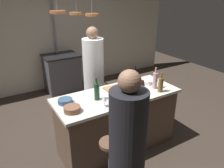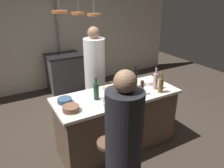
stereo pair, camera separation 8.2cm
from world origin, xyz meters
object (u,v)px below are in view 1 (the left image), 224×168
at_px(pepper_mill, 142,87).
at_px(mixing_bowl_blue, 65,101).
at_px(stove_range, 62,73).
at_px(guest_left, 127,157).
at_px(chef, 94,79).
at_px(bar_stool_left, 111,163).
at_px(wine_glass_by_chef, 121,91).
at_px(mixing_bowl_ceramic, 148,82).
at_px(wine_bottle_green, 97,91).
at_px(mixing_bowl_wooden, 72,109).
at_px(cutting_board, 115,88).
at_px(wine_bottle_dark, 135,79).
at_px(wine_bottle_amber, 161,85).
at_px(wine_glass_near_left_guest, 104,99).
at_px(wine_bottle_rose, 155,80).

relative_size(pepper_mill, mixing_bowl_blue, 1.12).
height_order(stove_range, guest_left, guest_left).
distance_m(chef, bar_stool_left, 1.70).
distance_m(stove_range, wine_glass_by_chef, 2.63).
height_order(mixing_bowl_ceramic, mixing_bowl_blue, mixing_bowl_ceramic).
bearing_deg(mixing_bowl_blue, chef, 44.53).
relative_size(wine_bottle_green, mixing_bowl_ceramic, 1.76).
xyz_separation_m(wine_bottle_green, mixing_bowl_wooden, (-0.40, -0.13, -0.09)).
height_order(chef, wine_bottle_green, chef).
distance_m(wine_glass_by_chef, mixing_bowl_wooden, 0.71).
xyz_separation_m(wine_bottle_green, mixing_bowl_blue, (-0.40, 0.12, -0.09)).
relative_size(cutting_board, wine_bottle_dark, 0.97).
relative_size(bar_stool_left, mixing_bowl_wooden, 3.32).
bearing_deg(wine_bottle_green, wine_bottle_amber, -15.60).
distance_m(chef, wine_bottle_green, 1.04).
relative_size(cutting_board, mixing_bowl_blue, 1.70).
bearing_deg(bar_stool_left, pepper_mill, 29.54).
distance_m(chef, wine_glass_near_left_guest, 1.24).
distance_m(guest_left, mixing_bowl_blue, 1.15).
height_order(wine_bottle_amber, wine_glass_near_left_guest, wine_bottle_amber).
bearing_deg(wine_bottle_dark, mixing_bowl_blue, 178.37).
bearing_deg(cutting_board, stove_range, 91.69).
relative_size(guest_left, wine_glass_by_chef, 11.35).
xyz_separation_m(pepper_mill, wine_bottle_rose, (0.30, 0.06, 0.02)).
distance_m(pepper_mill, wine_glass_near_left_guest, 0.63).
xyz_separation_m(wine_bottle_green, wine_bottle_amber, (0.90, -0.25, -0.01)).
relative_size(stove_range, wine_bottle_amber, 3.02).
xyz_separation_m(bar_stool_left, wine_glass_by_chef, (0.46, 0.50, 0.63)).
bearing_deg(wine_bottle_rose, mixing_bowl_blue, 169.81).
xyz_separation_m(chef, wine_bottle_green, (-0.41, -0.92, 0.23)).
bearing_deg(chef, wine_glass_near_left_guest, -110.41).
xyz_separation_m(cutting_board, wine_bottle_green, (-0.39, -0.17, 0.12)).
xyz_separation_m(chef, guest_left, (-0.61, -1.92, -0.03)).
distance_m(pepper_mill, wine_bottle_green, 0.64).
relative_size(chef, cutting_board, 5.36).
bearing_deg(wine_bottle_green, stove_range, 82.43).
relative_size(bar_stool_left, pepper_mill, 3.24).
relative_size(bar_stool_left, wine_bottle_amber, 2.31).
height_order(wine_glass_near_left_guest, wine_glass_by_chef, same).
distance_m(stove_range, wine_bottle_dark, 2.46).
relative_size(bar_stool_left, mixing_bowl_ceramic, 3.75).
distance_m(wine_bottle_rose, wine_glass_near_left_guest, 0.93).
bearing_deg(wine_bottle_rose, cutting_board, 151.23).
xyz_separation_m(guest_left, mixing_bowl_blue, (-0.20, 1.12, 0.16)).
relative_size(chef, wine_bottle_amber, 5.83).
bearing_deg(wine_glass_by_chef, bar_stool_left, -133.09).
bearing_deg(cutting_board, guest_left, -116.85).
bearing_deg(wine_bottle_dark, stove_range, 98.77).
relative_size(chef, wine_bottle_green, 5.38).
bearing_deg(mixing_bowl_blue, stove_range, 72.68).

